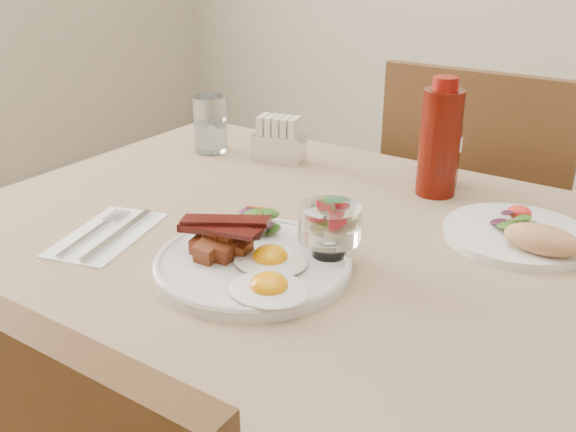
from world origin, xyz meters
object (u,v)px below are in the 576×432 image
Objects in this scene: main_plate at (253,264)px; water_glass at (210,128)px; fruit_cup at (330,223)px; hot_sauce_bottle at (451,152)px; sugar_caddy at (279,142)px; second_plate at (523,234)px; ketchup_bottle at (440,141)px; table at (347,300)px; chair_far at (477,230)px.

water_glass is at bearing 136.05° from main_plate.
fruit_cup is 0.41m from hot_sauce_bottle.
second_plate is at bearing -25.41° from sugar_caddy.
hot_sauce_bottle reaches higher than main_plate.
main_plate is at bearing -103.94° from ketchup_bottle.
table is 0.68m from chair_far.
ketchup_bottle is at bearing 147.30° from second_plate.
second_plate is at bearing 45.22° from main_plate.
chair_far is 3.32× the size of main_plate.
water_glass reaches higher than second_plate.
fruit_cup is (-0.00, -0.72, 0.29)m from chair_far.
second_plate is at bearing 46.55° from fruit_cup.
table is at bearing 57.37° from main_plate.
second_plate is at bearing -67.09° from chair_far.
main_plate is at bearing -138.54° from fruit_cup.
ketchup_bottle is (0.02, -0.38, 0.33)m from chair_far.
table is at bearing -27.51° from water_glass.
ketchup_bottle is at bearing 86.07° from table.
chair_far is 0.43m from hot_sauce_bottle.
second_plate is 1.06× the size of ketchup_bottle.
ketchup_bottle is (0.02, 0.35, 0.03)m from fruit_cup.
ketchup_bottle is (0.02, 0.29, 0.19)m from table.
fruit_cup reaches higher than table.
table is 10.97× the size of water_glass.
hot_sauce_bottle is at bearing 77.53° from main_plate.
chair_far is 0.59m from second_plate.
ketchup_bottle is at bearing 76.06° from main_plate.
fruit_cup is 0.78× the size of sugar_caddy.
sugar_caddy is at bearing 167.85° from second_plate.
ketchup_bottle is 1.62× the size of hot_sauce_bottle.
chair_far is 4.35× the size of ketchup_bottle.
chair_far is at bearing 112.91° from second_plate.
main_plate is 1.31× the size of ketchup_bottle.
chair_far is 0.57m from sugar_caddy.
chair_far is at bearing 93.02° from ketchup_bottle.
ketchup_bottle is (0.10, 0.42, 0.09)m from main_plate.
water_glass is (-0.69, 0.09, 0.04)m from second_plate.
main_plate is at bearing -43.95° from water_glass.
ketchup_bottle reaches higher than table.
fruit_cup is (0.08, 0.07, 0.06)m from main_plate.
sugar_caddy is 0.94× the size of water_glass.
table is 10.07× the size of hot_sauce_bottle.
fruit_cup is at bearing -59.99° from sugar_caddy.
hot_sauce_bottle reaches higher than second_plate.
ketchup_bottle is 0.35m from sugar_caddy.
sugar_caddy is (-0.53, 0.11, 0.03)m from second_plate.
main_plate reaches higher than table.
hot_sauce_bottle is 0.51m from water_glass.
main_plate is (-0.08, -0.80, 0.24)m from chair_far.
main_plate is at bearing -134.78° from second_plate.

